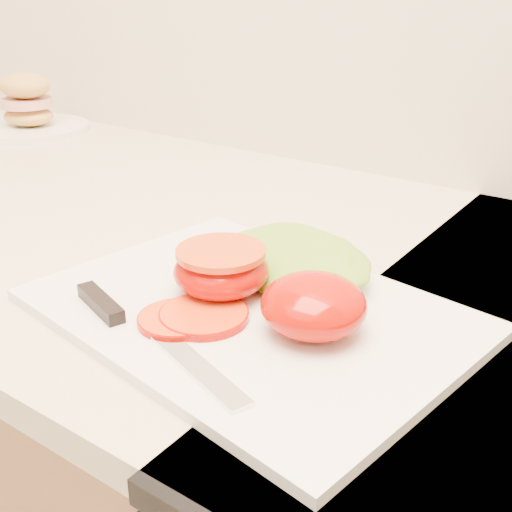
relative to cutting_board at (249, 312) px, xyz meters
The scene contains 8 objects.
cutting_board is the anchor object (origin of this frame).
tomato_half_dome 0.07m from the cutting_board, ahead, with size 0.09×0.09×0.05m, color #B10000.
tomato_half_cut 0.05m from the cutting_board, 168.99° to the left, with size 0.09×0.09×0.04m.
tomato_slice_0 0.04m from the cutting_board, 115.18° to the right, with size 0.07×0.07×0.01m, color #F25A20.
tomato_slice_1 0.07m from the cutting_board, 120.46° to the right, with size 0.06×0.06×0.01m, color #F25A20.
lettuce_leaf_0 0.08m from the cutting_board, 92.70° to the left, with size 0.16×0.11×0.03m, color #70A12A.
knife 0.10m from the cutting_board, 123.65° to the right, with size 0.22×0.07×0.01m.
sandwich_plate 0.82m from the cutting_board, 156.17° to the left, with size 0.22×0.22×0.11m.
Camera 1 is at (0.40, 1.14, 1.21)m, focal length 45.00 mm.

